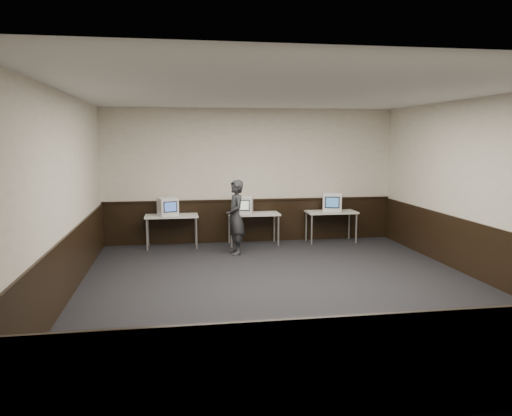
{
  "coord_description": "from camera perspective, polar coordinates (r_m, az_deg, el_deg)",
  "views": [
    {
      "loc": [
        -1.81,
        -7.84,
        2.48
      ],
      "look_at": [
        -0.27,
        1.6,
        1.15
      ],
      "focal_mm": 35.0,
      "sensor_mm": 36.0,
      "label": 1
    }
  ],
  "objects": [
    {
      "name": "wainscot_front",
      "position": [
        4.7,
        15.02,
        -17.27
      ],
      "size": [
        6.98,
        0.04,
        1.0
      ],
      "primitive_type": "cube",
      "color": "black",
      "rests_on": "front_wall"
    },
    {
      "name": "ceiling",
      "position": [
        8.08,
        3.79,
        13.02
      ],
      "size": [
        8.0,
        8.0,
        0.0
      ],
      "primitive_type": "plane",
      "rotation": [
        3.14,
        0.0,
        0.0
      ],
      "color": "white",
      "rests_on": "back_wall"
    },
    {
      "name": "back_wall",
      "position": [
        12.01,
        -0.59,
        3.71
      ],
      "size": [
        7.0,
        0.0,
        7.0
      ],
      "primitive_type": "plane",
      "rotation": [
        1.57,
        0.0,
        0.0
      ],
      "color": "silver",
      "rests_on": "ground"
    },
    {
      "name": "desk_left",
      "position": [
        11.58,
        -9.62,
        -1.15
      ],
      "size": [
        1.2,
        0.6,
        0.75
      ],
      "color": "silver",
      "rests_on": "ground"
    },
    {
      "name": "wainscot_left",
      "position": [
        8.25,
        -20.81,
        -6.48
      ],
      "size": [
        0.04,
        7.98,
        1.0
      ],
      "primitive_type": "cube",
      "color": "black",
      "rests_on": "left_wall"
    },
    {
      "name": "right_wall",
      "position": [
        9.51,
        24.73,
        1.88
      ],
      "size": [
        0.0,
        8.0,
        8.0
      ],
      "primitive_type": "plane",
      "rotation": [
        1.57,
        0.0,
        -1.57
      ],
      "color": "silver",
      "rests_on": "ground"
    },
    {
      "name": "emac_left",
      "position": [
        11.49,
        -10.05,
        0.16
      ],
      "size": [
        0.51,
        0.52,
        0.41
      ],
      "rotation": [
        0.0,
        0.0,
        0.29
      ],
      "color": "white",
      "rests_on": "desk_left"
    },
    {
      "name": "left_wall",
      "position": [
        8.07,
        -21.33,
        1.12
      ],
      "size": [
        0.0,
        8.0,
        8.0
      ],
      "primitive_type": "plane",
      "rotation": [
        1.57,
        0.0,
        1.57
      ],
      "color": "silver",
      "rests_on": "ground"
    },
    {
      "name": "emac_right",
      "position": [
        12.1,
        8.71,
        0.67
      ],
      "size": [
        0.57,
        0.58,
        0.45
      ],
      "rotation": [
        0.0,
        0.0,
        -0.31
      ],
      "color": "white",
      "rests_on": "desk_right"
    },
    {
      "name": "emac_center",
      "position": [
        11.61,
        -1.39,
        0.35
      ],
      "size": [
        0.49,
        0.51,
        0.4
      ],
      "rotation": [
        0.0,
        0.0,
        -0.24
      ],
      "color": "white",
      "rests_on": "desk_center"
    },
    {
      "name": "wainscot_back",
      "position": [
        12.12,
        -0.57,
        -1.49
      ],
      "size": [
        6.98,
        0.04,
        1.0
      ],
      "primitive_type": "cube",
      "color": "black",
      "rests_on": "back_wall"
    },
    {
      "name": "desk_center",
      "position": [
        11.72,
        -0.29,
        -0.93
      ],
      "size": [
        1.2,
        0.6,
        0.75
      ],
      "color": "silver",
      "rests_on": "ground"
    },
    {
      "name": "wainscot_right",
      "position": [
        9.66,
        24.25,
        -4.62
      ],
      "size": [
        0.04,
        7.98,
        1.0
      ],
      "primitive_type": "cube",
      "color": "black",
      "rests_on": "right_wall"
    },
    {
      "name": "desk_right",
      "position": [
        12.16,
        8.59,
        -0.7
      ],
      "size": [
        1.2,
        0.6,
        0.75
      ],
      "color": "silver",
      "rests_on": "ground"
    },
    {
      "name": "person",
      "position": [
        10.75,
        -2.33,
        -1.06
      ],
      "size": [
        0.45,
        0.63,
        1.61
      ],
      "primitive_type": "imported",
      "rotation": [
        0.0,
        0.0,
        -1.46
      ],
      "color": "#26282C",
      "rests_on": "ground"
    },
    {
      "name": "wainscot_rail",
      "position": [
        12.02,
        -0.56,
        0.94
      ],
      "size": [
        6.98,
        0.06,
        0.04
      ],
      "primitive_type": "cube",
      "color": "black",
      "rests_on": "wainscot_back"
    },
    {
      "name": "floor",
      "position": [
        8.42,
        3.59,
        -9.23
      ],
      "size": [
        8.0,
        8.0,
        0.0
      ],
      "primitive_type": "plane",
      "color": "black",
      "rests_on": "ground"
    },
    {
      "name": "front_wall",
      "position": [
        4.33,
        15.65,
        -4.06
      ],
      "size": [
        7.0,
        0.0,
        7.0
      ],
      "primitive_type": "plane",
      "rotation": [
        -1.57,
        0.0,
        0.0
      ],
      "color": "silver",
      "rests_on": "ground"
    }
  ]
}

